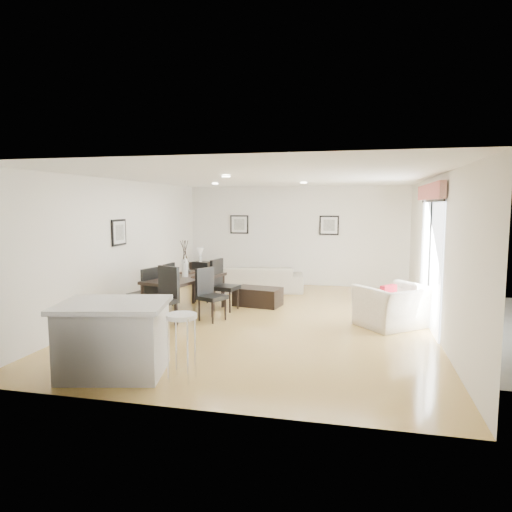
% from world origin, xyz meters
% --- Properties ---
extents(ground, '(8.00, 8.00, 0.00)m').
position_xyz_m(ground, '(0.00, 0.00, 0.00)').
color(ground, tan).
rests_on(ground, ground).
extents(wall_back, '(6.00, 0.04, 2.70)m').
position_xyz_m(wall_back, '(0.00, 4.00, 1.35)').
color(wall_back, white).
rests_on(wall_back, ground).
extents(wall_front, '(6.00, 0.04, 2.70)m').
position_xyz_m(wall_front, '(0.00, -4.00, 1.35)').
color(wall_front, white).
rests_on(wall_front, ground).
extents(wall_left, '(0.04, 8.00, 2.70)m').
position_xyz_m(wall_left, '(-3.00, 0.00, 1.35)').
color(wall_left, white).
rests_on(wall_left, ground).
extents(wall_right, '(0.04, 8.00, 2.70)m').
position_xyz_m(wall_right, '(3.00, 0.00, 1.35)').
color(wall_right, white).
rests_on(wall_right, ground).
extents(ceiling, '(6.00, 8.00, 0.02)m').
position_xyz_m(ceiling, '(0.00, 0.00, 2.70)').
color(ceiling, white).
rests_on(ceiling, wall_back).
extents(sofa, '(2.35, 1.26, 0.65)m').
position_xyz_m(sofa, '(-0.77, 2.79, 0.33)').
color(sofa, '#9E9480').
rests_on(sofa, ground).
extents(armchair, '(1.54, 1.52, 0.75)m').
position_xyz_m(armchair, '(2.34, -0.02, 0.38)').
color(armchair, white).
rests_on(armchair, ground).
extents(dining_table, '(1.31, 1.97, 0.75)m').
position_xyz_m(dining_table, '(-1.72, 0.13, 0.68)').
color(dining_table, black).
rests_on(dining_table, ground).
extents(dining_chair_wnear, '(0.54, 0.54, 0.98)m').
position_xyz_m(dining_chair_wnear, '(-2.35, -0.34, 0.55)').
color(dining_chair_wnear, black).
rests_on(dining_chair_wnear, ground).
extents(dining_chair_wfar, '(0.47, 0.47, 0.95)m').
position_xyz_m(dining_chair_wfar, '(-2.35, 0.57, 0.53)').
color(dining_chair_wfar, black).
rests_on(dining_chair_wfar, ground).
extents(dining_chair_enear, '(0.60, 0.60, 1.00)m').
position_xyz_m(dining_chair_enear, '(-1.07, -0.28, 0.56)').
color(dining_chair_enear, black).
rests_on(dining_chair_enear, ground).
extents(dining_chair_efar, '(0.56, 0.56, 1.07)m').
position_xyz_m(dining_chair_efar, '(-1.08, 0.60, 0.60)').
color(dining_chair_efar, black).
rests_on(dining_chair_efar, ground).
extents(dining_chair_head, '(0.65, 0.65, 1.10)m').
position_xyz_m(dining_chair_head, '(-1.68, -0.99, 0.62)').
color(dining_chair_head, black).
rests_on(dining_chair_head, ground).
extents(dining_chair_foot, '(0.50, 0.50, 0.93)m').
position_xyz_m(dining_chair_foot, '(-1.73, 1.25, 0.52)').
color(dining_chair_foot, black).
rests_on(dining_chair_foot, ground).
extents(vase, '(0.81, 1.32, 0.75)m').
position_xyz_m(vase, '(-1.72, 0.13, 1.08)').
color(vase, white).
rests_on(vase, dining_table).
extents(coffee_table, '(1.08, 0.75, 0.40)m').
position_xyz_m(coffee_table, '(-0.43, 1.15, 0.20)').
color(coffee_table, black).
rests_on(coffee_table, ground).
extents(side_table, '(0.58, 0.58, 0.60)m').
position_xyz_m(side_table, '(-2.66, 3.66, 0.30)').
color(side_table, black).
rests_on(side_table, ground).
extents(table_lamp, '(0.20, 0.20, 0.39)m').
position_xyz_m(table_lamp, '(-2.66, 3.66, 0.85)').
color(table_lamp, white).
rests_on(table_lamp, side_table).
extents(cushion, '(0.31, 0.34, 0.35)m').
position_xyz_m(cushion, '(2.23, -0.13, 0.60)').
color(cushion, maroon).
rests_on(cushion, armchair).
extents(kitchen_island, '(1.55, 1.32, 0.95)m').
position_xyz_m(kitchen_island, '(-1.37, -3.23, 0.48)').
color(kitchen_island, '#B8B8BA').
rests_on(kitchen_island, ground).
extents(bar_stool, '(0.39, 0.39, 0.85)m').
position_xyz_m(bar_stool, '(-0.43, -3.23, 0.73)').
color(bar_stool, white).
rests_on(bar_stool, ground).
extents(framed_print_back_left, '(0.52, 0.04, 0.52)m').
position_xyz_m(framed_print_back_left, '(-1.60, 3.97, 1.65)').
color(framed_print_back_left, black).
rests_on(framed_print_back_left, wall_back).
extents(framed_print_back_right, '(0.52, 0.04, 0.52)m').
position_xyz_m(framed_print_back_right, '(0.90, 3.97, 1.65)').
color(framed_print_back_right, black).
rests_on(framed_print_back_right, wall_back).
extents(framed_print_left_wall, '(0.04, 0.52, 0.52)m').
position_xyz_m(framed_print_left_wall, '(-2.97, -0.20, 1.65)').
color(framed_print_left_wall, black).
rests_on(framed_print_left_wall, wall_left).
extents(sliding_door, '(0.12, 2.70, 2.57)m').
position_xyz_m(sliding_door, '(2.96, 0.30, 1.66)').
color(sliding_door, white).
rests_on(sliding_door, wall_right).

